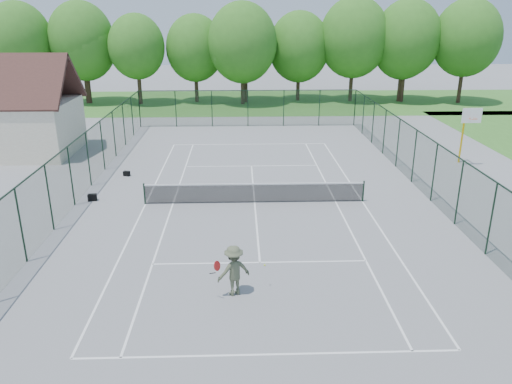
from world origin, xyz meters
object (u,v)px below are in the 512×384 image
tennis_net (255,192)px  basketball_goal (468,124)px  sports_bag_a (92,197)px  tennis_player (234,270)px

tennis_net → basketball_goal: 14.86m
sports_bag_a → tennis_player: tennis_player is taller
basketball_goal → sports_bag_a: 22.46m
basketball_goal → tennis_net: bearing=-154.7°
sports_bag_a → basketball_goal: bearing=6.5°
tennis_player → sports_bag_a: bearing=128.4°
basketball_goal → tennis_player: basketball_goal is taller
basketball_goal → tennis_player: size_ratio=1.87×
tennis_player → basketball_goal: bearing=46.2°
tennis_net → basketball_goal: size_ratio=3.04×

